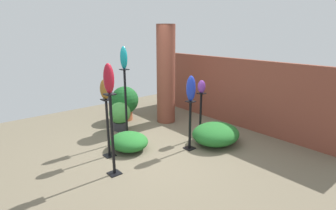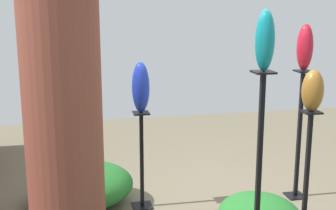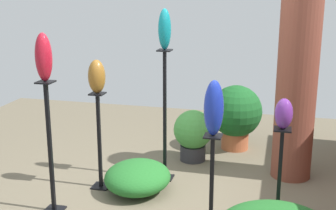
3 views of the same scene
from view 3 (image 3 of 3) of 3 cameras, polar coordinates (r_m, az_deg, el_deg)
The scene contains 14 objects.
brick_pillar at distance 5.72m, azimuth 15.48°, elevation 3.39°, with size 0.48×0.48×2.52m, color brown.
pedestal_cobalt at distance 4.43m, azimuth 5.32°, elevation -10.51°, with size 0.20×0.20×1.02m.
pedestal_teal at distance 5.57m, azimuth -0.39°, elevation -1.92°, with size 0.20×0.20×1.59m.
pedestal_bronze at distance 5.46m, azimuth -8.35°, elevation -4.87°, with size 0.20×0.20×1.14m.
pedestal_ruby at distance 4.96m, azimuth -14.15°, elevation -5.73°, with size 0.20×0.20×1.40m.
pedestal_violet at distance 4.64m, azimuth 13.36°, elevation -9.49°, with size 0.20×0.20×1.04m.
art_vase_cobalt at distance 4.14m, azimuth 5.60°, elevation -0.37°, with size 0.19×0.18×0.51m, color #192D9E.
art_vase_teal at distance 5.35m, azimuth -0.41°, elevation 9.23°, with size 0.15×0.15×0.46m, color #0F727A.
art_vase_bronze at distance 5.24m, azimuth -8.69°, elevation 3.45°, with size 0.20×0.19×0.38m, color brown.
art_vase_ruby at distance 4.70m, azimuth -14.93°, elevation 5.65°, with size 0.17×0.17×0.48m, color maroon.
art_vase_violet at distance 4.39m, azimuth 13.93°, elevation -1.03°, with size 0.18×0.17×0.29m, color #6B2D8C.
potted_plant_mid_right at distance 6.71m, azimuth 8.28°, elevation -1.04°, with size 0.74×0.74×0.93m.
potted_plant_near_pillar at distance 6.26m, azimuth 3.08°, elevation -3.42°, with size 0.52×0.52×0.69m.
foliage_bed_east at distance 5.44m, azimuth -3.73°, elevation -8.76°, with size 0.83×0.76×0.34m, color #236B28.
Camera 3 is at (4.30, 1.21, 2.38)m, focal length 50.00 mm.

